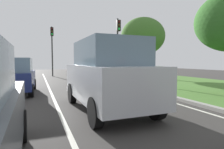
{
  "coord_description": "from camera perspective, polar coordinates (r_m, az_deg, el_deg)",
  "views": [
    {
      "loc": [
        -1.31,
        3.73,
        1.61
      ],
      "look_at": [
        0.85,
        9.27,
        1.2
      ],
      "focal_mm": 30.66,
      "sensor_mm": 36.0,
      "label": 1
    }
  ],
  "objects": [
    {
      "name": "car_hatchback_far",
      "position": [
        10.58,
        -26.77,
        -0.44
      ],
      "size": [
        1.82,
        3.75,
        1.78
      ],
      "rotation": [
        0.0,
        0.0,
        -0.03
      ],
      "color": "navy",
      "rests_on": "ground"
    },
    {
      "name": "lane_line_right_edge",
      "position": [
        11.5,
        4.24,
        -4.12
      ],
      "size": [
        0.12,
        32.0,
        0.01
      ],
      "primitive_type": "cube",
      "color": "silver",
      "rests_on": "ground"
    },
    {
      "name": "curb_right",
      "position": [
        11.71,
        6.46,
        -3.71
      ],
      "size": [
        0.24,
        48.0,
        0.12
      ],
      "primitive_type": "cube",
      "color": "#9E9B93",
      "rests_on": "ground"
    },
    {
      "name": "tree_roadside_far",
      "position": [
        19.79,
        9.17,
        11.16
      ],
      "size": [
        4.38,
        4.38,
        5.99
      ],
      "color": "#4C331E",
      "rests_on": "ground"
    },
    {
      "name": "lane_line_center",
      "position": [
        10.41,
        -17.73,
        -5.14
      ],
      "size": [
        0.12,
        32.0,
        0.01
      ],
      "primitive_type": "cube",
      "color": "silver",
      "rests_on": "ground"
    },
    {
      "name": "car_suv_ahead",
      "position": [
        6.25,
        -1.41,
        -0.13
      ],
      "size": [
        2.02,
        4.53,
        2.28
      ],
      "rotation": [
        0.0,
        0.0,
        0.01
      ],
      "color": "#B7BABF",
      "rests_on": "ground"
    },
    {
      "name": "traffic_light_near_right",
      "position": [
        16.02,
        1.8,
        10.74
      ],
      "size": [
        0.32,
        0.5,
        5.14
      ],
      "color": "#2D2D2D",
      "rests_on": "ground"
    },
    {
      "name": "ground_plane",
      "position": [
        10.48,
        -13.89,
        -5.03
      ],
      "size": [
        60.0,
        60.0,
        0.0
      ],
      "primitive_type": "plane",
      "color": "#383533"
    },
    {
      "name": "traffic_light_far_median",
      "position": [
        21.87,
        -17.44,
        9.16
      ],
      "size": [
        0.32,
        0.5,
        5.36
      ],
      "color": "#2D2D2D",
      "rests_on": "ground"
    },
    {
      "name": "grass_verge_right",
      "position": [
        14.29,
        22.28,
        -2.72
      ],
      "size": [
        9.0,
        48.0,
        0.06
      ],
      "primitive_type": "cube",
      "color": "#47752D",
      "rests_on": "ground"
    }
  ]
}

